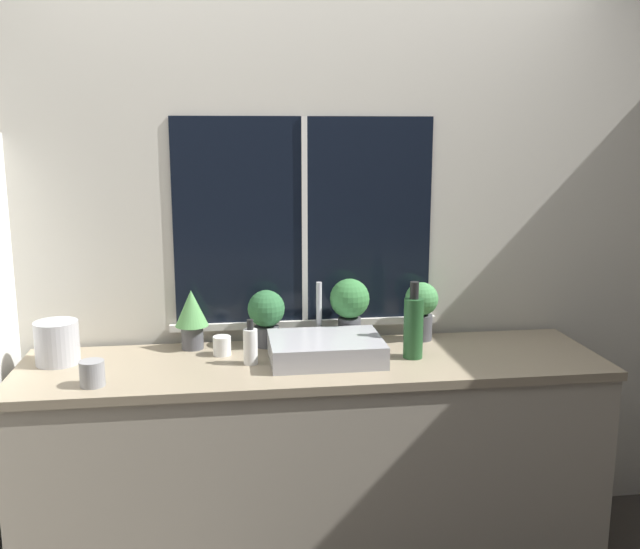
% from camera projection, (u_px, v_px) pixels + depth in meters
% --- Properties ---
extents(wall_back, '(8.00, 0.09, 2.70)m').
position_uv_depth(wall_back, '(304.00, 234.00, 3.12)').
color(wall_back, beige).
rests_on(wall_back, ground_plane).
extents(counter, '(2.33, 0.61, 0.89)m').
position_uv_depth(counter, '(314.00, 463.00, 2.94)').
color(counter, '#B2A893').
rests_on(counter, ground_plane).
extents(sink, '(0.45, 0.39, 0.28)m').
position_uv_depth(sink, '(326.00, 348.00, 2.86)').
color(sink, '#ADADB2').
rests_on(sink, counter).
extents(potted_plant_far_left, '(0.14, 0.14, 0.25)m').
position_uv_depth(potted_plant_far_left, '(192.00, 315.00, 2.98)').
color(potted_plant_far_left, '#4C4C51').
rests_on(potted_plant_far_left, counter).
extents(potted_plant_center_left, '(0.16, 0.16, 0.24)m').
position_uv_depth(potted_plant_center_left, '(266.00, 314.00, 3.02)').
color(potted_plant_center_left, '#4C4C51').
rests_on(potted_plant_center_left, counter).
extents(potted_plant_center_right, '(0.17, 0.17, 0.28)m').
position_uv_depth(potted_plant_center_right, '(350.00, 304.00, 3.06)').
color(potted_plant_center_right, '#4C4C51').
rests_on(potted_plant_center_right, counter).
extents(potted_plant_far_right, '(0.14, 0.14, 0.26)m').
position_uv_depth(potted_plant_far_right, '(421.00, 306.00, 3.11)').
color(potted_plant_far_right, '#4C4C51').
rests_on(potted_plant_far_right, counter).
extents(soap_bottle, '(0.06, 0.06, 0.18)m').
position_uv_depth(soap_bottle, '(251.00, 345.00, 2.79)').
color(soap_bottle, white).
rests_on(soap_bottle, counter).
extents(bottle_tall, '(0.08, 0.08, 0.31)m').
position_uv_depth(bottle_tall, '(413.00, 326.00, 2.86)').
color(bottle_tall, '#235128').
rests_on(bottle_tall, counter).
extents(mug_grey, '(0.09, 0.09, 0.09)m').
position_uv_depth(mug_grey, '(92.00, 373.00, 2.56)').
color(mug_grey, gray).
rests_on(mug_grey, counter).
extents(mug_white, '(0.07, 0.07, 0.08)m').
position_uv_depth(mug_white, '(222.00, 346.00, 2.91)').
color(mug_white, white).
rests_on(mug_white, counter).
extents(kettle, '(0.17, 0.17, 0.19)m').
position_uv_depth(kettle, '(57.00, 341.00, 2.80)').
color(kettle, '#B2B2B7').
rests_on(kettle, counter).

